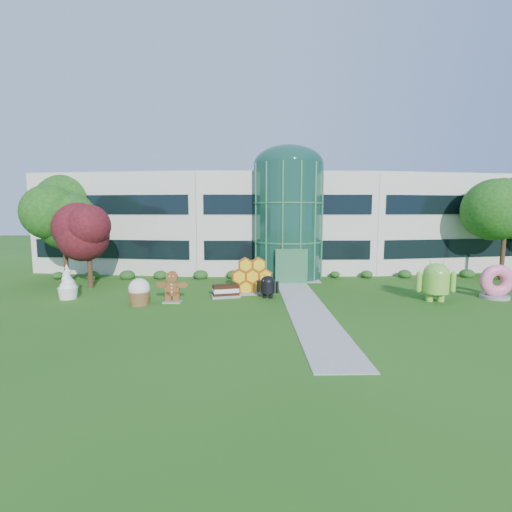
{
  "coord_description": "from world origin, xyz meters",
  "views": [
    {
      "loc": [
        -3.55,
        -20.54,
        5.83
      ],
      "look_at": [
        -2.93,
        6.0,
        2.6
      ],
      "focal_mm": 26.0,
      "sensor_mm": 36.0,
      "label": 1
    }
  ],
  "objects_px": {
    "android_green": "(436,279)",
    "gingerbread": "(172,287)",
    "android_black": "(268,285)",
    "donut": "(496,281)"
  },
  "relations": [
    {
      "from": "android_green",
      "to": "gingerbread",
      "type": "xyz_separation_m",
      "value": [
        -16.96,
        0.12,
        -0.44
      ]
    },
    {
      "from": "android_green",
      "to": "android_black",
      "type": "xyz_separation_m",
      "value": [
        -10.79,
        1.21,
        -0.58
      ]
    },
    {
      "from": "donut",
      "to": "gingerbread",
      "type": "bearing_deg",
      "value": -175.88
    },
    {
      "from": "android_green",
      "to": "donut",
      "type": "relative_size",
      "value": 1.27
    },
    {
      "from": "android_black",
      "to": "gingerbread",
      "type": "bearing_deg",
      "value": -154.56
    },
    {
      "from": "android_black",
      "to": "donut",
      "type": "distance_m",
      "value": 15.28
    },
    {
      "from": "android_green",
      "to": "android_black",
      "type": "distance_m",
      "value": 10.88
    },
    {
      "from": "donut",
      "to": "gingerbread",
      "type": "distance_m",
      "value": 21.45
    },
    {
      "from": "android_black",
      "to": "gingerbread",
      "type": "xyz_separation_m",
      "value": [
        -6.16,
        -1.1,
        0.14
      ]
    },
    {
      "from": "android_green",
      "to": "gingerbread",
      "type": "distance_m",
      "value": 16.97
    }
  ]
}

